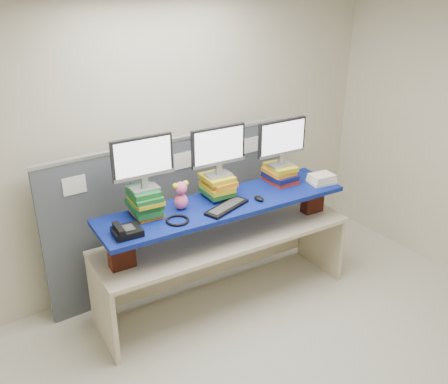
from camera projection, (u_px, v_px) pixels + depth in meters
room at (301, 228)px, 3.30m from camera, size 5.00×4.00×2.80m
cubicle_partition at (175, 212)px, 4.91m from camera, size 2.60×0.06×1.53m
desk at (224, 248)px, 4.64m from camera, size 2.45×0.84×0.73m
brick_pier_left at (121, 252)px, 4.02m from camera, size 0.21×0.12×0.28m
brick_pier_right at (313, 199)px, 4.94m from camera, size 0.21×0.12×0.28m
blue_board at (224, 204)px, 4.45m from camera, size 2.33×0.71×0.04m
book_stack_left at (145, 202)px, 4.17m from camera, size 0.26×0.33×0.24m
book_stack_center at (218, 186)px, 4.50m from camera, size 0.26×0.32×0.21m
book_stack_right at (280, 174)px, 4.83m from camera, size 0.27×0.32×0.17m
monitor_left at (143, 160)px, 4.01m from camera, size 0.52×0.16×0.45m
monitor_center at (218, 148)px, 4.35m from camera, size 0.52×0.16×0.45m
monitor_right at (282, 140)px, 4.68m from camera, size 0.52×0.16×0.45m
keyboard at (227, 207)px, 4.33m from camera, size 0.47×0.28×0.03m
mouse at (259, 198)px, 4.47m from camera, size 0.07×0.12×0.04m
desk_phone at (126, 231)px, 3.89m from camera, size 0.23×0.21×0.09m
headset at (178, 220)px, 4.11m from camera, size 0.23×0.23×0.02m
plush_toy at (181, 195)px, 4.27m from camera, size 0.15×0.11×0.25m
binder_stack at (322, 179)px, 4.83m from camera, size 0.27×0.23×0.09m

